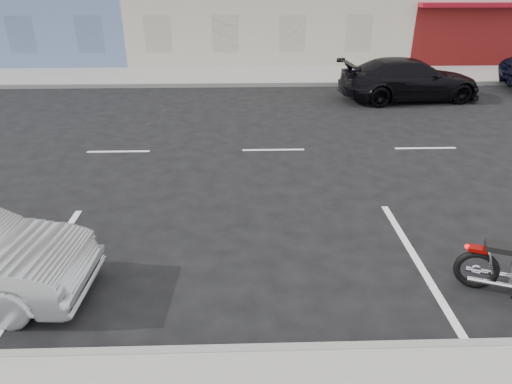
# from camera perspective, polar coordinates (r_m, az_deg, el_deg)

# --- Properties ---
(ground) EXTENTS (120.00, 120.00, 0.00)m
(ground) POSITION_cam_1_polar(r_m,az_deg,el_deg) (12.20, 11.63, 5.28)
(ground) COLOR black
(ground) RESTS_ON ground
(sidewalk_far) EXTENTS (80.00, 3.40, 0.15)m
(sidewalk_far) POSITION_cam_1_polar(r_m,az_deg,el_deg) (20.34, -8.21, 14.13)
(sidewalk_far) COLOR gray
(sidewalk_far) RESTS_ON ground
(curb_near) EXTENTS (80.00, 0.12, 0.16)m
(curb_near) POSITION_cam_1_polar(r_m,az_deg,el_deg) (6.24, -23.17, -18.39)
(curb_near) COLOR gray
(curb_near) RESTS_ON ground
(curb_far) EXTENTS (80.00, 0.12, 0.16)m
(curb_far) POSITION_cam_1_polar(r_m,az_deg,el_deg) (18.69, -8.74, 13.05)
(curb_far) COLOR gray
(curb_far) RESTS_ON ground
(car_far) EXTENTS (5.13, 2.55, 1.43)m
(car_far) POSITION_cam_1_polar(r_m,az_deg,el_deg) (17.42, 18.64, 13.20)
(car_far) COLOR black
(car_far) RESTS_ON ground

